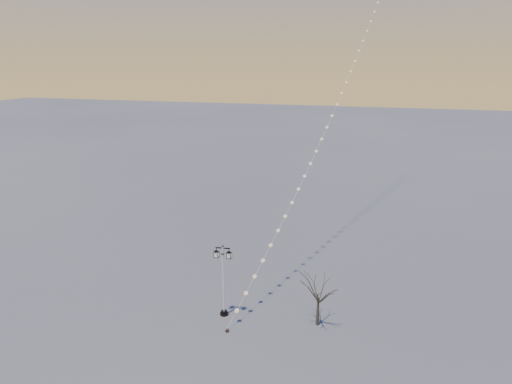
% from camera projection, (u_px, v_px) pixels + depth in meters
% --- Properties ---
extents(ground, '(300.00, 300.00, 0.00)m').
position_uv_depth(ground, '(214.00, 327.00, 30.17)').
color(ground, '#515253').
rests_on(ground, ground).
extents(street_lamp, '(1.34, 0.59, 5.28)m').
position_uv_depth(street_lamp, '(223.00, 277.00, 30.76)').
color(street_lamp, black).
rests_on(street_lamp, ground).
extents(bare_tree, '(2.23, 2.23, 3.70)m').
position_uv_depth(bare_tree, '(319.00, 291.00, 29.68)').
color(bare_tree, '#362F21').
rests_on(bare_tree, ground).
extents(kite_train, '(9.41, 40.33, 30.20)m').
position_uv_depth(kite_train, '(338.00, 84.00, 42.49)').
color(kite_train, '#2F1D15').
rests_on(kite_train, ground).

